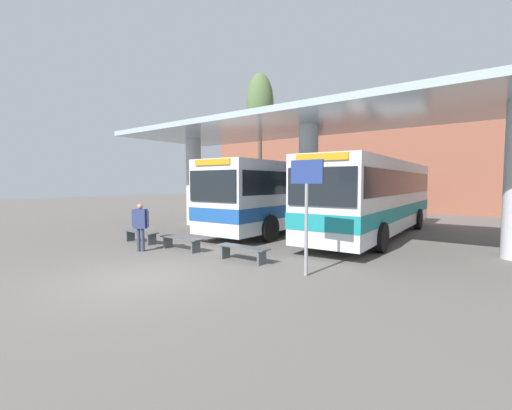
% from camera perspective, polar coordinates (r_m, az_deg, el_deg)
% --- Properties ---
extents(ground_plane, '(100.00, 100.00, 0.00)m').
position_cam_1_polar(ground_plane, '(9.15, -18.18, -11.57)').
color(ground_plane, '#605B56').
extents(townhouse_backdrop, '(40.00, 0.58, 9.23)m').
position_cam_1_polar(townhouse_backdrop, '(30.28, 23.59, 9.10)').
color(townhouse_backdrop, brown).
rests_on(townhouse_backdrop, ground_plane).
extents(station_canopy, '(19.72, 6.60, 5.12)m').
position_cam_1_polar(station_canopy, '(15.32, 8.76, 11.07)').
color(station_canopy, silver).
rests_on(station_canopy, ground_plane).
extents(transit_bus_left_bay, '(3.01, 10.52, 3.29)m').
position_cam_1_polar(transit_bus_left_bay, '(17.05, 4.65, 1.90)').
color(transit_bus_left_bay, silver).
rests_on(transit_bus_left_bay, ground_plane).
extents(transit_bus_center_bay, '(3.11, 12.35, 3.30)m').
position_cam_1_polar(transit_bus_center_bay, '(16.30, 19.44, 1.63)').
color(transit_bus_center_bay, silver).
rests_on(transit_bus_center_bay, ground_plane).
extents(waiting_bench_near_pillar, '(1.80, 0.44, 0.46)m').
position_cam_1_polar(waiting_bench_near_pillar, '(14.36, -18.67, -4.63)').
color(waiting_bench_near_pillar, '#4C5156').
rests_on(waiting_bench_near_pillar, ground_plane).
extents(waiting_bench_mid_platform, '(1.85, 0.44, 0.46)m').
position_cam_1_polar(waiting_bench_mid_platform, '(12.43, -12.36, -5.79)').
color(waiting_bench_mid_platform, '#4C5156').
rests_on(waiting_bench_mid_platform, ground_plane).
extents(waiting_bench_far_platform, '(1.78, 0.44, 0.46)m').
position_cam_1_polar(waiting_bench_far_platform, '(10.46, -2.22, -7.52)').
color(waiting_bench_far_platform, '#4C5156').
rests_on(waiting_bench_far_platform, ground_plane).
extents(info_sign_platform, '(0.90, 0.09, 2.96)m').
position_cam_1_polar(info_sign_platform, '(8.75, 8.43, 1.90)').
color(info_sign_platform, gray).
rests_on(info_sign_platform, ground_plane).
extents(pedestrian_waiting, '(0.57, 0.43, 1.66)m').
position_cam_1_polar(pedestrian_waiting, '(12.51, -18.72, -2.76)').
color(pedestrian_waiting, '#333856').
rests_on(pedestrian_waiting, ground_plane).
extents(poplar_tree_behind_left, '(2.05, 2.05, 10.60)m').
position_cam_1_polar(poplar_tree_behind_left, '(26.82, 0.67, 16.25)').
color(poplar_tree_behind_left, brown).
rests_on(poplar_tree_behind_left, ground_plane).
extents(parked_car_street, '(4.41, 2.12, 2.08)m').
position_cam_1_polar(parked_car_street, '(27.50, 20.44, 0.63)').
color(parked_car_street, '#B2B7BC').
rests_on(parked_car_street, ground_plane).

